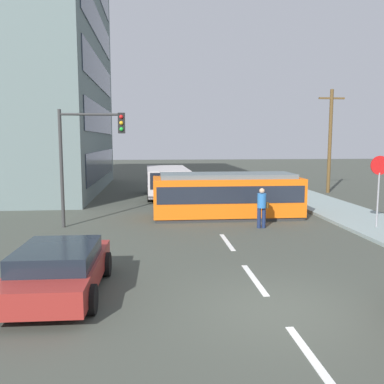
% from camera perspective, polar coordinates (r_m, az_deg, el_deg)
% --- Properties ---
extents(ground_plane, '(120.00, 120.00, 0.00)m').
position_cam_1_polar(ground_plane, '(18.75, 2.70, -3.99)').
color(ground_plane, '#40443C').
extents(lane_stripe_0, '(0.16, 2.40, 0.01)m').
position_cam_1_polar(lane_stripe_0, '(7.65, 16.42, -21.39)').
color(lane_stripe_0, silver).
rests_on(lane_stripe_0, ground).
extents(lane_stripe_1, '(0.16, 2.40, 0.01)m').
position_cam_1_polar(lane_stripe_1, '(11.14, 8.63, -11.87)').
color(lane_stripe_1, silver).
rests_on(lane_stripe_1, ground).
extents(lane_stripe_2, '(0.16, 2.40, 0.01)m').
position_cam_1_polar(lane_stripe_2, '(14.90, 4.89, -6.92)').
color(lane_stripe_2, silver).
rests_on(lane_stripe_2, ground).
extents(lane_stripe_3, '(0.16, 2.40, 0.01)m').
position_cam_1_polar(lane_stripe_3, '(25.38, 0.55, -1.03)').
color(lane_stripe_3, silver).
rests_on(lane_stripe_3, ground).
extents(lane_stripe_4, '(0.16, 2.40, 0.01)m').
position_cam_1_polar(lane_stripe_4, '(31.30, -0.59, 0.53)').
color(lane_stripe_4, silver).
rests_on(lane_stripe_4, ground).
extents(streetcar_tram, '(6.92, 2.56, 2.09)m').
position_cam_1_polar(streetcar_tram, '(19.46, 4.84, -0.36)').
color(streetcar_tram, orange).
rests_on(streetcar_tram, ground).
extents(city_bus, '(2.64, 5.98, 1.89)m').
position_cam_1_polar(city_bus, '(26.30, -3.47, 1.61)').
color(city_bus, beige).
rests_on(city_bus, ground).
extents(pedestrian_crossing, '(0.51, 0.36, 1.67)m').
position_cam_1_polar(pedestrian_crossing, '(17.26, 9.66, -1.87)').
color(pedestrian_crossing, '#192548').
rests_on(pedestrian_crossing, ground).
extents(parked_sedan_near, '(2.13, 4.15, 1.19)m').
position_cam_1_polar(parked_sedan_near, '(10.33, -17.95, -10.08)').
color(parked_sedan_near, maroon).
rests_on(parked_sedan_near, ground).
extents(stop_sign, '(0.76, 0.07, 2.88)m').
position_cam_1_polar(stop_sign, '(18.07, 24.52, 1.98)').
color(stop_sign, gray).
rests_on(stop_sign, sidewalk_curb_right).
extents(traffic_light_mast, '(2.70, 0.33, 4.89)m').
position_cam_1_polar(traffic_light_mast, '(17.60, -14.35, 6.29)').
color(traffic_light_mast, '#333333').
rests_on(traffic_light_mast, ground).
extents(utility_pole_mid, '(1.80, 0.24, 7.07)m').
position_cam_1_polar(utility_pole_mid, '(30.06, 18.60, 6.96)').
color(utility_pole_mid, brown).
rests_on(utility_pole_mid, ground).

